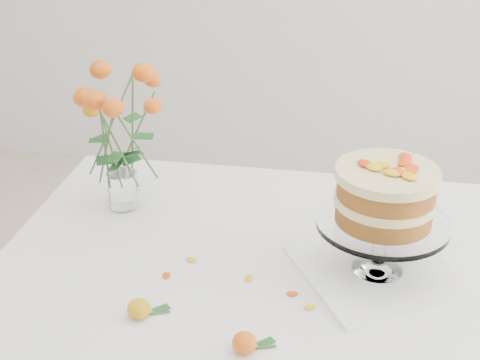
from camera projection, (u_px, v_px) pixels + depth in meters
The scene contains 11 objects.
table at pixel (305, 288), 1.57m from camera, with size 1.43×0.93×0.76m.
napkin at pixel (377, 271), 1.48m from camera, with size 0.32×0.32×0.01m, color white.
cake_stand at pixel (385, 201), 1.40m from camera, with size 0.29×0.29×0.26m.
rose_vase at pixel (117, 125), 1.65m from camera, with size 0.34×0.34×0.40m.
loose_rose_near at pixel (139, 309), 1.34m from camera, with size 0.08×0.05×0.04m.
loose_rose_far at pixel (245, 343), 1.25m from camera, with size 0.08×0.05×0.04m.
stray_petal_a at pixel (248, 278), 1.46m from camera, with size 0.03×0.02×0.00m, color yellow.
stray_petal_b at pixel (292, 294), 1.41m from camera, with size 0.03×0.02×0.00m, color yellow.
stray_petal_c at pixel (310, 307), 1.37m from camera, with size 0.03×0.02×0.00m, color yellow.
stray_petal_d at pixel (191, 260), 1.53m from camera, with size 0.03×0.02×0.00m, color yellow.
stray_petal_e at pixel (166, 275), 1.47m from camera, with size 0.03×0.02×0.00m, color yellow.
Camera 1 is at (0.06, -1.29, 1.61)m, focal length 50.00 mm.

